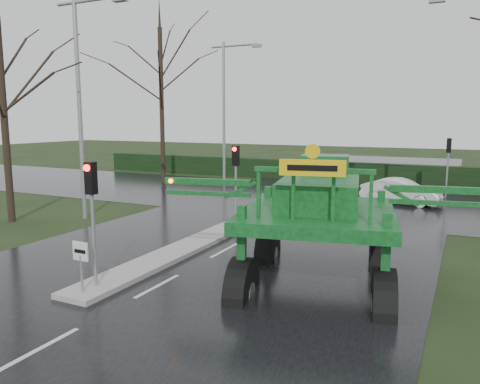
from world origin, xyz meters
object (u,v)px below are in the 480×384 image
at_px(traffic_signal_far, 448,154).
at_px(street_light_left_near, 84,89).
at_px(traffic_signal_near, 92,197).
at_px(white_sedan, 400,204).
at_px(traffic_signal_mid, 236,168).
at_px(street_light_left_far, 228,100).
at_px(crop_sprayer, 244,205).
at_px(keep_left_sign, 81,258).

height_order(traffic_signal_far, street_light_left_near, street_light_left_near).
relative_size(traffic_signal_near, white_sedan, 0.84).
height_order(traffic_signal_mid, street_light_left_far, street_light_left_far).
distance_m(traffic_signal_near, street_light_left_near, 10.40).
xyz_separation_m(traffic_signal_mid, street_light_left_far, (-6.89, 12.51, 3.40)).
distance_m(traffic_signal_near, crop_sprayer, 4.02).
relative_size(street_light_left_near, white_sedan, 2.39).
bearing_deg(traffic_signal_mid, traffic_signal_near, -90.00).
relative_size(traffic_signal_near, crop_sprayer, 0.40).
bearing_deg(traffic_signal_far, traffic_signal_mid, 58.07).
height_order(keep_left_sign, crop_sprayer, crop_sprayer).
distance_m(traffic_signal_near, traffic_signal_mid, 8.50).
bearing_deg(traffic_signal_mid, keep_left_sign, -90.00).
bearing_deg(traffic_signal_near, street_light_left_far, 108.17).
distance_m(traffic_signal_far, crop_sprayer, 19.73).
height_order(street_light_left_far, crop_sprayer, street_light_left_far).
bearing_deg(traffic_signal_near, traffic_signal_far, 69.64).
relative_size(traffic_signal_mid, white_sedan, 0.84).
height_order(keep_left_sign, street_light_left_far, street_light_left_far).
distance_m(street_light_left_far, white_sedan, 14.39).
distance_m(keep_left_sign, traffic_signal_mid, 9.12).
relative_size(street_light_left_near, street_light_left_far, 1.00).
bearing_deg(keep_left_sign, crop_sprayer, 31.60).
bearing_deg(traffic_signal_near, white_sedan, 71.93).
xyz_separation_m(keep_left_sign, traffic_signal_mid, (0.00, 8.99, 1.53)).
distance_m(keep_left_sign, white_sedan, 18.80).
bearing_deg(traffic_signal_near, crop_sprayer, 25.61).
bearing_deg(crop_sprayer, street_light_left_near, 141.75).
xyz_separation_m(street_light_left_far, white_sedan, (12.57, -3.61, -5.99)).
xyz_separation_m(street_light_left_far, crop_sprayer, (10.52, -19.27, -3.60)).
bearing_deg(street_light_left_far, street_light_left_near, -90.00).
bearing_deg(keep_left_sign, white_sedan, 72.40).
bearing_deg(traffic_signal_near, keep_left_sign, -90.00).
bearing_deg(white_sedan, street_light_left_near, 138.44).
bearing_deg(street_light_left_near, traffic_signal_mid, 12.21).
distance_m(keep_left_sign, street_light_left_far, 23.11).
height_order(street_light_left_near, street_light_left_far, same).
bearing_deg(traffic_signal_far, keep_left_sign, 70.07).
bearing_deg(white_sedan, traffic_signal_mid, 156.33).
relative_size(traffic_signal_mid, crop_sprayer, 0.40).
height_order(traffic_signal_mid, street_light_left_near, street_light_left_near).
bearing_deg(traffic_signal_near, street_light_left_near, 134.53).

